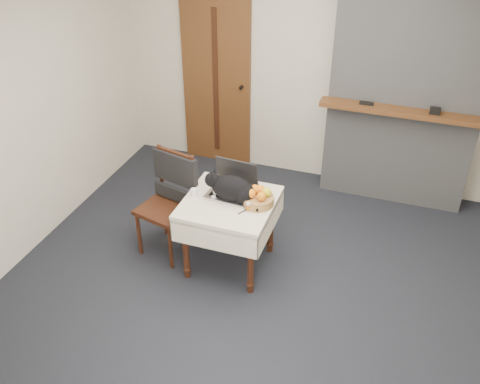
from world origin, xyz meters
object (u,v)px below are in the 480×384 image
object	(u,v)px
laptop	(233,186)
fruit_basket	(258,198)
cat	(233,189)
side_table	(229,212)
door	(216,82)
pill_bottle	(248,207)
cream_jar	(194,192)
chair	(171,189)

from	to	relation	value
laptop	fruit_basket	world-z (taller)	laptop
laptop	cat	xyz separation A→B (m)	(0.04, -0.11, 0.04)
laptop	cat	bearing A→B (deg)	-64.70
side_table	cat	world-z (taller)	cat
door	pill_bottle	xyz separation A→B (m)	(1.03, -1.92, -0.26)
side_table	cream_jar	bearing A→B (deg)	-176.17
side_table	chair	world-z (taller)	chair
fruit_basket	cream_jar	bearing A→B (deg)	-173.66
fruit_basket	laptop	bearing A→B (deg)	160.37
laptop	pill_bottle	bearing A→B (deg)	-40.60
door	cream_jar	xyz separation A→B (m)	(0.51, -1.86, -0.27)
cream_jar	pill_bottle	bearing A→B (deg)	-6.83
side_table	laptop	distance (m)	0.23
door	fruit_basket	xyz separation A→B (m)	(1.08, -1.80, -0.24)
fruit_basket	chair	size ratio (longest dim) A/B	0.27
door	cream_jar	size ratio (longest dim) A/B	30.25
laptop	chair	xyz separation A→B (m)	(-0.59, -0.04, -0.13)
side_table	chair	size ratio (longest dim) A/B	0.78
cat	chair	bearing A→B (deg)	173.22
laptop	cream_jar	bearing A→B (deg)	-147.87
laptop	pill_bottle	size ratio (longest dim) A/B	5.36
door	chair	bearing A→B (deg)	-82.53
side_table	laptop	world-z (taller)	laptop
side_table	fruit_basket	world-z (taller)	fruit_basket
cream_jar	laptop	bearing A→B (deg)	27.56
fruit_basket	chair	distance (m)	0.86
side_table	pill_bottle	world-z (taller)	pill_bottle
fruit_basket	pill_bottle	bearing A→B (deg)	-110.39
pill_bottle	fruit_basket	distance (m)	0.14
side_table	chair	distance (m)	0.61
laptop	side_table	bearing A→B (deg)	-78.71
side_table	door	bearing A→B (deg)	114.32
door	fruit_basket	world-z (taller)	door
side_table	cat	xyz separation A→B (m)	(0.03, 0.02, 0.23)
cream_jar	fruit_basket	size ratio (longest dim) A/B	0.24
fruit_basket	chair	xyz separation A→B (m)	(-0.85, 0.05, -0.12)
side_table	laptop	size ratio (longest dim) A/B	1.87
pill_bottle	chair	distance (m)	0.83
door	fruit_basket	size ratio (longest dim) A/B	7.34
chair	fruit_basket	bearing A→B (deg)	10.13
cat	side_table	bearing A→B (deg)	-138.83
door	cream_jar	bearing A→B (deg)	-74.63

